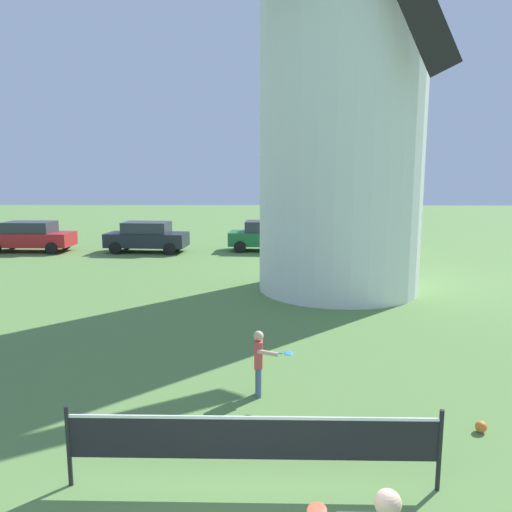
{
  "coord_description": "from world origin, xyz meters",
  "views": [
    {
      "loc": [
        0.37,
        -3.6,
        4.03
      ],
      "look_at": [
        0.2,
        4.29,
        2.72
      ],
      "focal_mm": 35.01,
      "sensor_mm": 36.0,
      "label": 1
    }
  ],
  "objects": [
    {
      "name": "windmill",
      "position": [
        2.86,
        13.57,
        7.9
      ],
      "size": [
        9.65,
        6.23,
        16.21
      ],
      "color": "white",
      "rests_on": "ground_plane"
    },
    {
      "name": "tennis_net",
      "position": [
        0.2,
        2.29,
        0.68
      ],
      "size": [
        4.82,
        0.06,
        1.1
      ],
      "color": "black",
      "rests_on": "ground_plane"
    },
    {
      "name": "player_far",
      "position": [
        0.26,
        5.0,
        0.7
      ],
      "size": [
        0.72,
        0.5,
        1.23
      ],
      "color": "slate",
      "rests_on": "ground_plane"
    },
    {
      "name": "stray_ball",
      "position": [
        3.76,
        3.77,
        0.09
      ],
      "size": [
        0.18,
        0.18,
        0.18
      ],
      "primitive_type": "sphere",
      "color": "orange",
      "rests_on": "ground_plane"
    },
    {
      "name": "parked_car_red",
      "position": [
        -11.87,
        21.77,
        0.81
      ],
      "size": [
        4.29,
        1.94,
        1.56
      ],
      "color": "red",
      "rests_on": "ground_plane"
    },
    {
      "name": "parked_car_black",
      "position": [
        -5.79,
        21.73,
        0.81
      ],
      "size": [
        4.2,
        2.13,
        1.56
      ],
      "color": "#1E232D",
      "rests_on": "ground_plane"
    },
    {
      "name": "parked_car_green",
      "position": [
        0.38,
        22.36,
        0.81
      ],
      "size": [
        4.0,
        2.07,
        1.56
      ],
      "color": "#1E6638",
      "rests_on": "ground_plane"
    },
    {
      "name": "parked_car_silver",
      "position": [
        5.97,
        22.46,
        0.81
      ],
      "size": [
        3.86,
        1.92,
        1.56
      ],
      "color": "silver",
      "rests_on": "ground_plane"
    }
  ]
}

